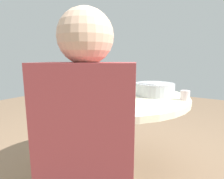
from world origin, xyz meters
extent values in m
plane|color=#82664D|center=(0.00, 0.00, 0.00)|extent=(8.00, 8.00, 0.00)
cylinder|color=#99999E|center=(0.00, 0.00, 0.01)|extent=(0.32, 0.32, 0.03)
cylinder|color=#99999E|center=(0.00, 0.00, 0.36)|extent=(0.11, 0.11, 0.67)
cylinder|color=beige|center=(0.00, 0.00, 0.72)|extent=(1.16, 1.16, 0.04)
cylinder|color=#B2B5BA|center=(0.28, 0.16, 0.79)|extent=(0.31, 0.31, 0.10)
ellipsoid|color=white|center=(0.28, 0.16, 0.79)|extent=(0.25, 0.25, 0.11)
cube|color=white|center=(0.26, 0.08, 0.84)|extent=(0.16, 0.08, 0.01)
cylinder|color=white|center=(-0.31, -0.28, 0.77)|extent=(0.28, 0.28, 0.07)
cylinder|color=black|center=(-0.31, -0.28, 0.77)|extent=(0.25, 0.25, 0.05)
cylinder|color=silver|center=(-0.31, -0.28, 0.80)|extent=(0.30, 0.08, 0.01)
cylinder|color=silver|center=(0.00, 0.36, 0.75)|extent=(0.20, 0.20, 0.03)
ellipsoid|color=tan|center=(0.00, 0.36, 0.77)|extent=(0.16, 0.16, 0.03)
cylinder|color=silver|center=(-0.45, 0.02, 0.75)|extent=(0.20, 0.20, 0.02)
ellipsoid|color=#A04C2F|center=(-0.45, 0.02, 0.76)|extent=(0.13, 0.13, 0.03)
cylinder|color=silver|center=(0.10, -0.27, 0.75)|extent=(0.22, 0.22, 0.02)
ellipsoid|color=#DABA7B|center=(0.10, -0.27, 0.76)|extent=(0.17, 0.17, 0.03)
cylinder|color=#287554|center=(-0.26, 0.39, 0.83)|extent=(0.07, 0.07, 0.19)
cylinder|color=#287554|center=(-0.26, 0.39, 0.96)|extent=(0.03, 0.03, 0.07)
cylinder|color=silver|center=(0.52, 0.10, 0.77)|extent=(0.06, 0.06, 0.07)
cylinder|color=#284E8B|center=(-0.36, 0.21, 0.76)|extent=(0.06, 0.06, 0.05)
cube|color=#9C3C3E|center=(0.35, -0.73, 0.78)|extent=(0.39, 0.33, 0.46)
sphere|color=beige|center=(0.35, -0.73, 1.10)|extent=(0.19, 0.19, 0.19)
camera|label=1|loc=(0.76, -1.19, 1.02)|focal=28.29mm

